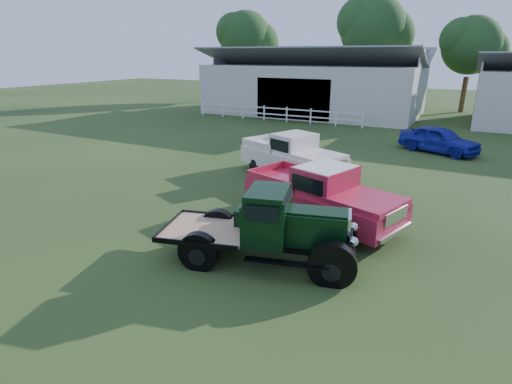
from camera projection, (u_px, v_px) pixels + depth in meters
The scene contains 10 objects.
ground at pixel (231, 236), 11.92m from camera, with size 120.00×120.00×0.00m, color #223617.
shed_left at pixel (314, 81), 35.80m from camera, with size 18.80×10.20×5.60m, color #9E9E9D, non-canonical shape.
fence_rail at pixel (275, 114), 31.95m from camera, with size 14.20×0.16×1.20m, color white, non-canonical shape.
tree_a at pixel (246, 53), 45.70m from camera, with size 6.30×6.30×10.50m, color #183912, non-canonical shape.
tree_b at pixel (371, 47), 40.18m from camera, with size 6.90×6.90×11.50m, color #183912, non-canonical shape.
tree_c at pixel (469, 61), 35.78m from camera, with size 5.40×5.40×9.00m, color #183912, non-canonical shape.
vintage_flatbed at pixel (264, 226), 10.16m from camera, with size 5.00×1.98×1.98m, color black, non-canonical shape.
red_pickup at pixel (321, 194), 12.56m from camera, with size 5.26×2.02×1.92m, color #BE223E, non-canonical shape.
white_pickup at pixel (292, 155), 17.48m from camera, with size 5.10×1.98×1.87m, color silver, non-canonical shape.
misc_car_blue at pixel (439, 140), 21.75m from camera, with size 1.69×4.21×1.43m, color #151E94.
Camera 1 is at (5.72, -9.22, 5.15)m, focal length 28.00 mm.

